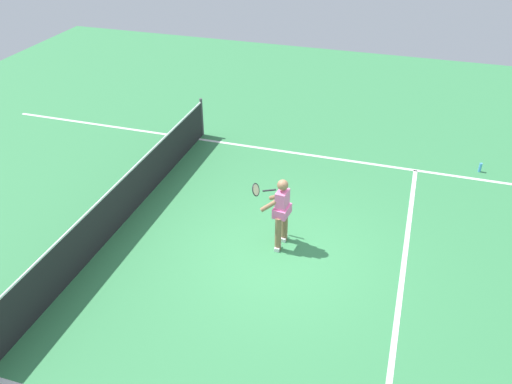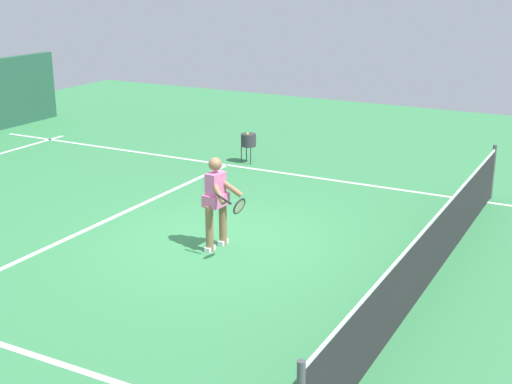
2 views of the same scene
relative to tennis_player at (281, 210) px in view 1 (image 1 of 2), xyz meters
The scene contains 6 objects.
ground_plane 0.91m from the tennis_player, 162.64° to the right, with size 27.27×27.27×0.00m, color #38844C.
service_line_marking 2.67m from the tennis_player, 96.89° to the right, with size 8.59×0.10×0.01m, color white.
sideline_right_marking 4.08m from the tennis_player, ahead, with size 0.10×18.98×0.01m, color white.
court_net 3.50m from the tennis_player, 95.00° to the left, with size 9.27×0.08×1.11m.
tennis_player is the anchor object (origin of this frame).
water_bottle 6.05m from the tennis_player, 42.60° to the right, with size 0.07×0.07×0.24m, color #4C9EE5.
Camera 1 is at (-8.34, -2.09, 6.85)m, focal length 37.85 mm.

